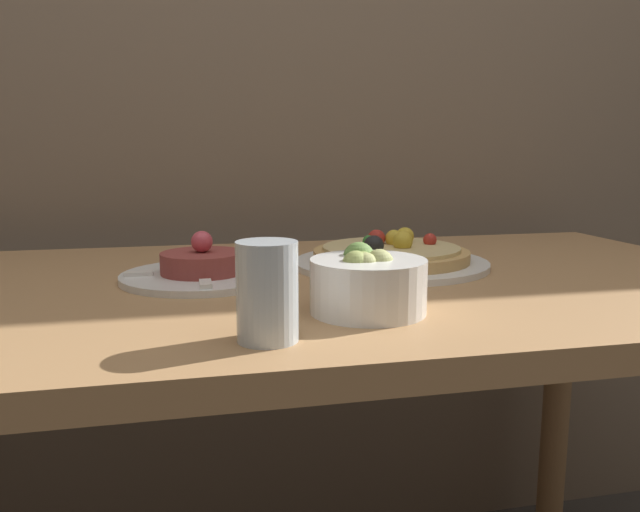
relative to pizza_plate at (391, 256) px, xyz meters
name	(u,v)px	position (x,y,z in m)	size (l,w,h in m)	color
dining_table	(290,343)	(-0.18, -0.07, -0.11)	(1.47, 0.75, 0.75)	#AD7F51
pizza_plate	(391,256)	(0.00, 0.00, 0.00)	(0.32, 0.32, 0.06)	white
tartare_plate	(203,269)	(-0.30, -0.04, 0.00)	(0.24, 0.24, 0.07)	white
small_bowl	(367,282)	(-0.12, -0.27, 0.02)	(0.14, 0.14, 0.08)	white
drinking_glass	(267,292)	(-0.25, -0.35, 0.03)	(0.06, 0.06, 0.10)	silver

